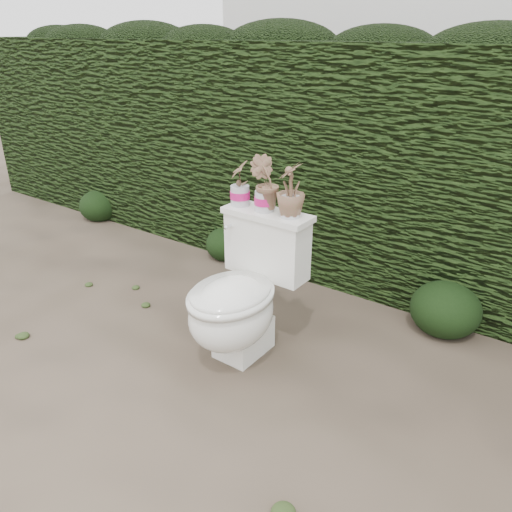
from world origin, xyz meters
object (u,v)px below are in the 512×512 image
Objects in this scene: toilet at (241,298)px; potted_plant_right at (291,192)px; potted_plant_left at (240,184)px; potted_plant_center at (265,185)px.

toilet is 2.84× the size of potted_plant_right.
potted_plant_left is 0.33m from potted_plant_right.
toilet is 0.62m from potted_plant_right.
potted_plant_right is at bearing 59.05° from toilet.
potted_plant_left is 0.87× the size of potted_plant_right.
potted_plant_right is (0.15, 0.24, 0.56)m from toilet.
potted_plant_center is (0.17, -0.00, 0.02)m from potted_plant_left.
potted_plant_center reaches higher than potted_plant_left.
toilet is at bearing -55.17° from potted_plant_right.
potted_plant_left reaches higher than toilet.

